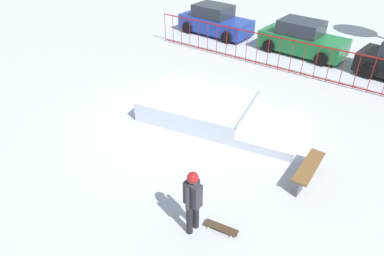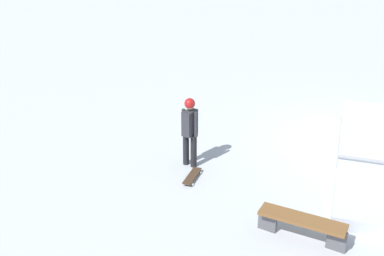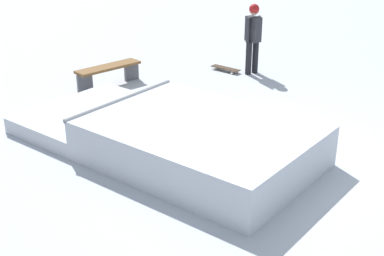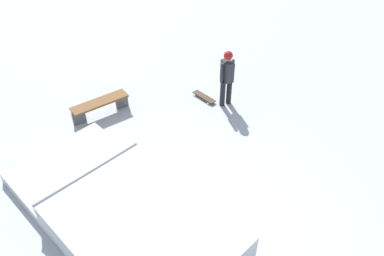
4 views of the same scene
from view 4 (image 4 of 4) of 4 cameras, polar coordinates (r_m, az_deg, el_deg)
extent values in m
plane|color=#B2B7C1|center=(8.30, -1.23, -16.02)|extent=(60.00, 60.00, 0.00)
cube|color=silver|center=(8.05, -7.08, -14.71)|extent=(4.10, 3.36, 0.70)
cube|color=silver|center=(9.80, -17.06, -5.66)|extent=(2.35, 2.95, 0.30)
cylinder|color=gray|center=(8.82, -14.71, -6.22)|extent=(0.68, 2.55, 0.08)
cylinder|color=black|center=(11.33, 4.43, 5.00)|extent=(0.15, 0.15, 0.82)
cylinder|color=black|center=(11.43, 5.37, 5.30)|extent=(0.15, 0.15, 0.82)
cube|color=#2D2D33|center=(10.99, 5.11, 8.19)|extent=(0.39, 0.24, 0.60)
cylinder|color=#2D2D33|center=(10.91, 4.33, 7.97)|extent=(0.09, 0.09, 0.60)
cylinder|color=#2D2D33|center=(11.08, 5.87, 8.41)|extent=(0.09, 0.09, 0.60)
sphere|color=tan|center=(10.76, 5.25, 10.23)|extent=(0.22, 0.22, 0.22)
sphere|color=#A51919|center=(10.75, 5.26, 10.37)|extent=(0.25, 0.25, 0.25)
cube|color=#3F2D1E|center=(11.74, 1.75, 4.55)|extent=(0.82, 0.36, 0.02)
cylinder|color=silver|center=(11.87, 0.40, 4.70)|extent=(0.06, 0.04, 0.06)
cylinder|color=silver|center=(12.00, 1.19, 5.13)|extent=(0.06, 0.04, 0.06)
cylinder|color=silver|center=(11.55, 2.32, 3.52)|extent=(0.06, 0.04, 0.06)
cylinder|color=silver|center=(11.68, 3.11, 3.98)|extent=(0.06, 0.04, 0.06)
cube|color=brown|center=(11.18, -13.18, 3.65)|extent=(0.51, 1.62, 0.06)
cube|color=#4C4C51|center=(11.51, -10.10, 3.84)|extent=(0.08, 0.36, 0.42)
cube|color=#4C4C51|center=(11.16, -15.98, 1.47)|extent=(0.08, 0.36, 0.42)
camera|label=1|loc=(14.48, 13.85, 36.94)|focal=31.62mm
camera|label=2|loc=(16.09, -35.01, 29.43)|focal=44.40mm
camera|label=3|loc=(4.75, -107.63, -63.11)|focal=49.92mm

